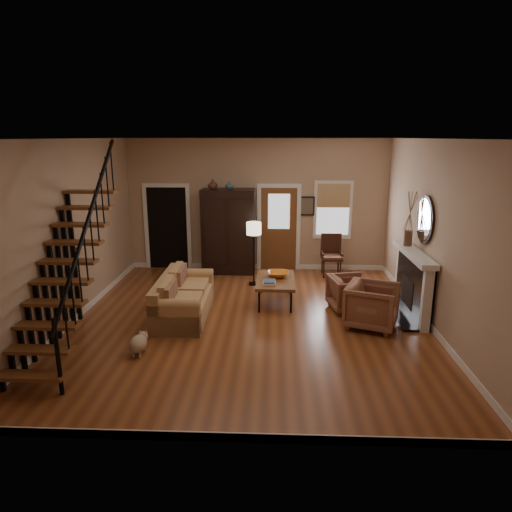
{
  "coord_description": "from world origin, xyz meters",
  "views": [
    {
      "loc": [
        0.45,
        -7.91,
        3.34
      ],
      "look_at": [
        0.1,
        0.4,
        1.15
      ],
      "focal_mm": 32.0,
      "sensor_mm": 36.0,
      "label": 1
    }
  ],
  "objects_px": {
    "floor_lamp": "(254,254)",
    "side_chair": "(332,256)",
    "coffee_table": "(275,291)",
    "armchair_left": "(372,306)",
    "armoire": "(228,231)",
    "armchair_right": "(350,293)",
    "sofa": "(184,297)"
  },
  "relations": [
    {
      "from": "floor_lamp",
      "to": "side_chair",
      "type": "distance_m",
      "value": 2.04
    },
    {
      "from": "coffee_table",
      "to": "armchair_left",
      "type": "bearing_deg",
      "value": -34.26
    },
    {
      "from": "coffee_table",
      "to": "floor_lamp",
      "type": "distance_m",
      "value": 1.35
    },
    {
      "from": "floor_lamp",
      "to": "armoire",
      "type": "bearing_deg",
      "value": 124.7
    },
    {
      "from": "armoire",
      "to": "side_chair",
      "type": "xyz_separation_m",
      "value": [
        2.55,
        -0.2,
        -0.54
      ]
    },
    {
      "from": "armoire",
      "to": "armchair_right",
      "type": "xyz_separation_m",
      "value": [
        2.64,
        -2.5,
        -0.71
      ]
    },
    {
      "from": "sofa",
      "to": "armchair_right",
      "type": "bearing_deg",
      "value": 7.26
    },
    {
      "from": "armchair_right",
      "to": "side_chair",
      "type": "relative_size",
      "value": 0.74
    },
    {
      "from": "sofa",
      "to": "armchair_left",
      "type": "height_order",
      "value": "armchair_left"
    },
    {
      "from": "armchair_left",
      "to": "armchair_right",
      "type": "relative_size",
      "value": 1.17
    },
    {
      "from": "armchair_right",
      "to": "floor_lamp",
      "type": "relative_size",
      "value": 0.52
    },
    {
      "from": "sofa",
      "to": "armchair_right",
      "type": "relative_size",
      "value": 2.72
    },
    {
      "from": "armoire",
      "to": "armchair_left",
      "type": "bearing_deg",
      "value": -48.83
    },
    {
      "from": "sofa",
      "to": "coffee_table",
      "type": "bearing_deg",
      "value": 24.1
    },
    {
      "from": "sofa",
      "to": "armchair_left",
      "type": "distance_m",
      "value": 3.49
    },
    {
      "from": "armoire",
      "to": "floor_lamp",
      "type": "relative_size",
      "value": 1.43
    },
    {
      "from": "armchair_right",
      "to": "floor_lamp",
      "type": "distance_m",
      "value": 2.51
    },
    {
      "from": "sofa",
      "to": "side_chair",
      "type": "xyz_separation_m",
      "value": [
        3.11,
        2.75,
        0.13
      ]
    },
    {
      "from": "sofa",
      "to": "armchair_right",
      "type": "distance_m",
      "value": 3.23
    },
    {
      "from": "armchair_left",
      "to": "armoire",
      "type": "bearing_deg",
      "value": 62.64
    },
    {
      "from": "floor_lamp",
      "to": "side_chair",
      "type": "bearing_deg",
      "value": 22.55
    },
    {
      "from": "sofa",
      "to": "side_chair",
      "type": "distance_m",
      "value": 4.15
    },
    {
      "from": "sofa",
      "to": "armchair_right",
      "type": "height_order",
      "value": "sofa"
    },
    {
      "from": "sofa",
      "to": "armchair_left",
      "type": "bearing_deg",
      "value": -6.88
    },
    {
      "from": "armchair_left",
      "to": "floor_lamp",
      "type": "distance_m",
      "value": 3.25
    },
    {
      "from": "armoire",
      "to": "armchair_right",
      "type": "height_order",
      "value": "armoire"
    },
    {
      "from": "armchair_left",
      "to": "floor_lamp",
      "type": "relative_size",
      "value": 0.6
    },
    {
      "from": "coffee_table",
      "to": "sofa",
      "type": "bearing_deg",
      "value": -155.19
    },
    {
      "from": "coffee_table",
      "to": "armchair_right",
      "type": "distance_m",
      "value": 1.51
    },
    {
      "from": "armchair_left",
      "to": "armchair_right",
      "type": "bearing_deg",
      "value": 39.47
    },
    {
      "from": "armoire",
      "to": "floor_lamp",
      "type": "bearing_deg",
      "value": -55.3
    },
    {
      "from": "sofa",
      "to": "coffee_table",
      "type": "height_order",
      "value": "sofa"
    }
  ]
}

